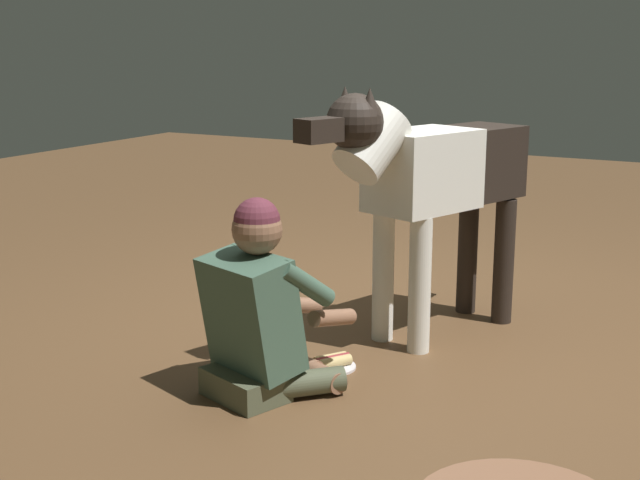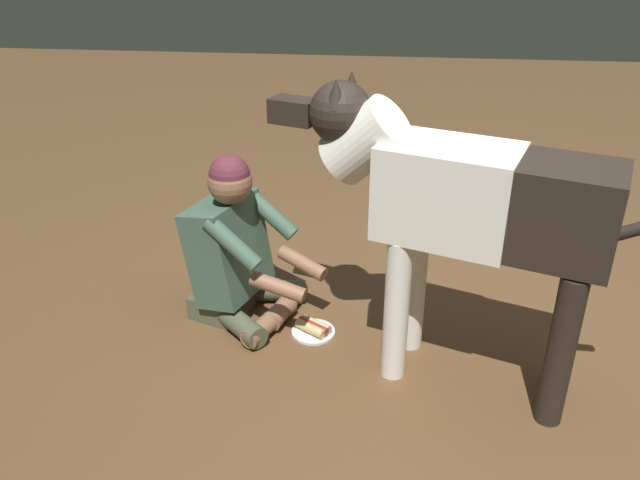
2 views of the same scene
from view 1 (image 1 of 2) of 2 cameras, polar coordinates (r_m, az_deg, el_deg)
The scene contains 4 objects.
ground_plane at distance 4.67m, azimuth 5.72°, elevation -5.51°, with size 13.76×13.76×0.00m, color brown.
person_sitting_on_floor at distance 3.70m, azimuth -3.88°, elevation -4.87°, with size 0.71×0.60×0.85m.
large_dog at distance 4.32m, azimuth 7.25°, elevation 4.10°, with size 1.53×0.68×1.27m.
hot_dog_on_plate at distance 4.06m, azimuth 0.83°, elevation -7.98°, with size 0.21×0.21×0.06m.
Camera 1 is at (4.10, 1.66, 1.50)m, focal length 49.18 mm.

